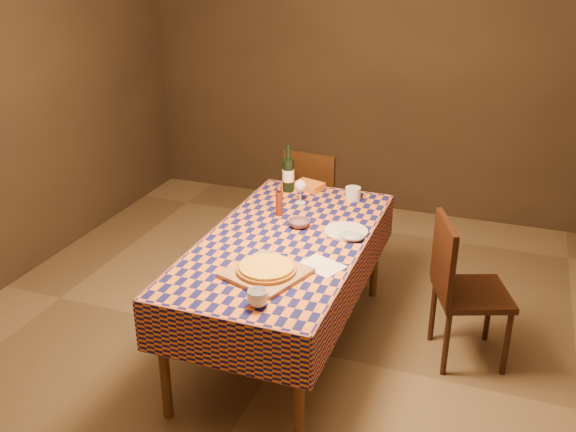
{
  "coord_description": "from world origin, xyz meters",
  "views": [
    {
      "loc": [
        1.2,
        -3.23,
        2.43
      ],
      "look_at": [
        0.0,
        0.05,
        0.9
      ],
      "focal_mm": 40.0,
      "sensor_mm": 36.0,
      "label": 1
    }
  ],
  "objects": [
    {
      "name": "room",
      "position": [
        0.0,
        0.0,
        1.35
      ],
      "size": [
        5.0,
        5.1,
        2.7
      ],
      "color": "brown",
      "rests_on": "ground"
    },
    {
      "name": "takeout_container",
      "position": [
        -0.13,
        0.83,
        0.79
      ],
      "size": [
        0.23,
        0.19,
        0.05
      ],
      "primitive_type": "cube",
      "rotation": [
        0.0,
        0.0,
        -0.28
      ],
      "color": "#CC651A",
      "rests_on": "dining_table"
    },
    {
      "name": "dining_table",
      "position": [
        0.0,
        0.0,
        0.69
      ],
      "size": [
        0.94,
        1.84,
        0.77
      ],
      "color": "brown",
      "rests_on": "ground"
    },
    {
      "name": "chair_right",
      "position": [
        1.02,
        0.27,
        0.52
      ],
      "size": [
        0.55,
        0.54,
        0.93
      ],
      "color": "black",
      "rests_on": "ground"
    },
    {
      "name": "pizza",
      "position": [
        0.06,
        -0.45,
        0.81
      ],
      "size": [
        0.43,
        0.43,
        0.03
      ],
      "color": "#9F5C1A",
      "rests_on": "cutting_board"
    },
    {
      "name": "chair_far",
      "position": [
        -0.22,
        1.25,
        0.52
      ],
      "size": [
        0.46,
        0.47,
        0.93
      ],
      "color": "black",
      "rests_on": "ground"
    },
    {
      "name": "tumbler",
      "position": [
        0.13,
        -0.75,
        0.81
      ],
      "size": [
        0.13,
        0.13,
        0.08
      ],
      "primitive_type": "imported",
      "rotation": [
        0.0,
        0.0,
        0.31
      ],
      "color": "silver",
      "rests_on": "dining_table"
    },
    {
      "name": "deli_tub",
      "position": [
        0.22,
        0.75,
        0.81
      ],
      "size": [
        0.12,
        0.12,
        0.09
      ],
      "primitive_type": "cylinder",
      "rotation": [
        0.0,
        0.0,
        -0.13
      ],
      "color": "silver",
      "rests_on": "dining_table"
    },
    {
      "name": "flour_bag",
      "position": [
        0.37,
        0.13,
        0.79
      ],
      "size": [
        0.19,
        0.17,
        0.04
      ],
      "primitive_type": "ellipsoid",
      "rotation": [
        0.0,
        0.0,
        -0.41
      ],
      "color": "#929EBB",
      "rests_on": "dining_table"
    },
    {
      "name": "bowl",
      "position": [
        0.02,
        0.2,
        0.79
      ],
      "size": [
        0.18,
        0.18,
        0.04
      ],
      "primitive_type": "imported",
      "rotation": [
        0.0,
        0.0,
        -0.39
      ],
      "color": "#604551",
      "rests_on": "dining_table"
    },
    {
      "name": "pepper_mill",
      "position": [
        -0.16,
        0.32,
        0.86
      ],
      "size": [
        0.06,
        0.06,
        0.2
      ],
      "color": "#4E1E12",
      "rests_on": "dining_table"
    },
    {
      "name": "flour_patch",
      "position": [
        0.3,
        -0.25,
        0.77
      ],
      "size": [
        0.28,
        0.25,
        0.0
      ],
      "primitive_type": "cube",
      "rotation": [
        0.0,
        0.0,
        -0.39
      ],
      "color": "white",
      "rests_on": "dining_table"
    },
    {
      "name": "white_plate",
      "position": [
        0.32,
        0.22,
        0.78
      ],
      "size": [
        0.34,
        0.34,
        0.02
      ],
      "primitive_type": "cylinder",
      "rotation": [
        0.0,
        0.0,
        -0.33
      ],
      "color": "white",
      "rests_on": "dining_table"
    },
    {
      "name": "cutting_board",
      "position": [
        0.06,
        -0.45,
        0.78
      ],
      "size": [
        0.48,
        0.48,
        0.02
      ],
      "primitive_type": "cube",
      "rotation": [
        0.0,
        0.0,
        -0.32
      ],
      "color": "#986E47",
      "rests_on": "dining_table"
    },
    {
      "name": "wine_bottle",
      "position": [
        -0.25,
        0.75,
        0.89
      ],
      "size": [
        0.1,
        0.1,
        0.33
      ],
      "color": "black",
      "rests_on": "dining_table"
    },
    {
      "name": "wine_glass",
      "position": [
        -0.1,
        0.56,
        0.89
      ],
      "size": [
        0.08,
        0.08,
        0.16
      ],
      "color": "silver",
      "rests_on": "dining_table"
    }
  ]
}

